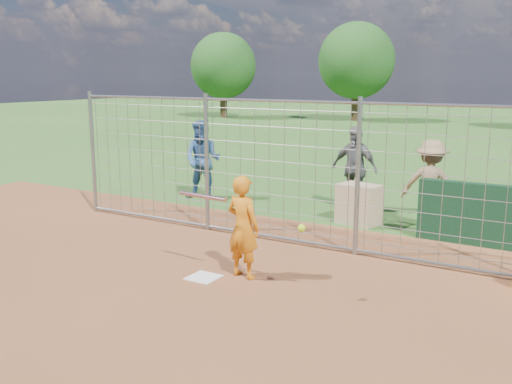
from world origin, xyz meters
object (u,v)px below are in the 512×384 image
Objects in this scene: bystander_c at (430,184)px; equipment_bin at (359,204)px; bystander_b at (354,168)px; bystander_a at (203,160)px; batter at (243,227)px.

equipment_bin is at bearing 12.77° from bystander_c.
bystander_b is 2.32× the size of equipment_bin.
bystander_b is (3.53, 0.76, -0.02)m from bystander_a.
batter is 1.91× the size of equipment_bin.
bystander_b reaches higher than bystander_c.
bystander_c is 1.42m from equipment_bin.
equipment_bin is at bearing -87.28° from batter.
bystander_a reaches higher than batter.
bystander_a is 1.02× the size of bystander_b.
bystander_a is at bearing -4.05° from bystander_c.
bystander_a is 3.61m from bystander_b.
bystander_b is at bearing 129.99° from equipment_bin.
bystander_b is 1.31m from equipment_bin.
equipment_bin is (0.35, 3.80, -0.36)m from batter.
bystander_b is at bearing -79.80° from batter.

